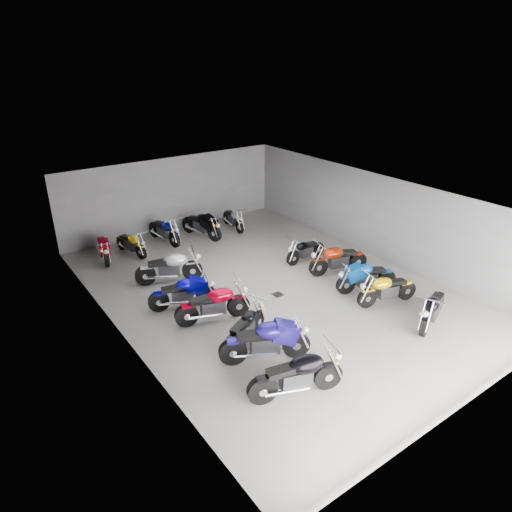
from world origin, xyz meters
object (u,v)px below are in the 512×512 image
object	(u,v)px
motorcycle_right_a	(433,309)
motorcycle_right_c	(366,277)
motorcycle_left_a	(297,375)
motorcycle_left_b	(266,341)
drain_grate	(278,294)
motorcycle_back_e	(234,219)
motorcycle_right_e	(305,250)
motorcycle_back_a	(103,248)
motorcycle_left_d	(214,304)
motorcycle_back_d	(202,225)
motorcycle_left_c	(246,327)
motorcycle_right_b	(387,289)
motorcycle_left_e	(183,293)
motorcycle_back_c	(164,230)
motorcycle_back_b	(131,244)
motorcycle_left_f	(170,268)
motorcycle_right_d	(338,259)

from	to	relation	value
motorcycle_right_a	motorcycle_right_c	distance (m)	2.51
motorcycle_left_a	motorcycle_left_b	distance (m)	1.48
drain_grate	motorcycle_back_e	world-z (taller)	motorcycle_back_e
motorcycle_right_a	motorcycle_right_e	bearing A→B (deg)	-18.96
motorcycle_back_a	motorcycle_left_d	bearing A→B (deg)	112.19
motorcycle_right_a	motorcycle_back_a	bearing A→B (deg)	12.02
drain_grate	motorcycle_right_a	world-z (taller)	motorcycle_right_a
motorcycle_back_d	motorcycle_back_e	size ratio (longest dim) A/B	1.15
motorcycle_left_c	motorcycle_right_b	size ratio (longest dim) A/B	0.89
motorcycle_left_e	motorcycle_back_c	xyz separation A→B (m)	(1.82, 5.22, 0.01)
motorcycle_left_e	motorcycle_left_b	bearing A→B (deg)	27.64
motorcycle_left_a	motorcycle_right_e	size ratio (longest dim) A/B	1.23
motorcycle_right_a	motorcycle_back_e	distance (m)	9.93
motorcycle_left_a	motorcycle_right_c	bearing A→B (deg)	134.30
drain_grate	motorcycle_back_c	size ratio (longest dim) A/B	0.15
motorcycle_left_b	motorcycle_back_d	xyz separation A→B (m)	(2.87, 8.44, -0.03)
motorcycle_left_e	motorcycle_left_d	bearing A→B (deg)	37.31
motorcycle_left_e	motorcycle_back_e	size ratio (longest dim) A/B	1.05
motorcycle_left_e	motorcycle_back_b	xyz separation A→B (m)	(0.22, 4.82, -0.05)
motorcycle_left_f	motorcycle_right_c	xyz separation A→B (m)	(4.99, -4.34, -0.04)
motorcycle_back_d	motorcycle_back_c	bearing A→B (deg)	-28.83
motorcycle_left_c	motorcycle_right_e	distance (m)	5.70
motorcycle_left_e	motorcycle_right_d	xyz separation A→B (m)	(5.60, -1.04, 0.03)
motorcycle_right_a	motorcycle_left_e	bearing A→B (deg)	27.12
motorcycle_left_e	motorcycle_right_c	distance (m)	5.97
motorcycle_left_c	motorcycle_back_c	xyz separation A→B (m)	(1.29, 7.85, 0.05)
motorcycle_left_a	motorcycle_right_d	size ratio (longest dim) A/B	1.03
motorcycle_left_c	motorcycle_back_a	xyz separation A→B (m)	(-1.36, 7.59, 0.02)
drain_grate	motorcycle_right_d	world-z (taller)	motorcycle_right_d
motorcycle_left_f	motorcycle_back_d	world-z (taller)	motorcycle_left_f
motorcycle_back_d	motorcycle_back_e	distance (m)	1.64
motorcycle_left_e	motorcycle_back_d	world-z (taller)	motorcycle_back_d
motorcycle_right_d	motorcycle_left_d	bearing A→B (deg)	108.54
motorcycle_right_d	motorcycle_back_c	xyz separation A→B (m)	(-3.78, 6.26, -0.02)
motorcycle_right_c	drain_grate	bearing A→B (deg)	79.17
motorcycle_left_e	motorcycle_back_b	distance (m)	4.83
motorcycle_right_c	motorcycle_right_e	bearing A→B (deg)	20.45
motorcycle_left_c	motorcycle_back_a	world-z (taller)	motorcycle_back_a
motorcycle_right_c	motorcycle_back_d	size ratio (longest dim) A/B	0.93
motorcycle_left_b	motorcycle_right_c	xyz separation A→B (m)	(4.91, 1.08, -0.06)
motorcycle_back_a	motorcycle_right_b	bearing A→B (deg)	137.11
motorcycle_left_e	motorcycle_right_b	bearing A→B (deg)	76.54
motorcycle_left_b	motorcycle_right_e	bearing A→B (deg)	154.58
motorcycle_left_d	motorcycle_left_f	distance (m)	3.00
motorcycle_right_b	motorcycle_back_a	xyz separation A→B (m)	(-6.14, 8.45, -0.02)
motorcycle_left_a	motorcycle_right_a	distance (m)	5.17
motorcycle_left_b	motorcycle_back_a	xyz separation A→B (m)	(-1.32, 8.57, -0.09)
motorcycle_back_c	motorcycle_left_a	bearing A→B (deg)	74.06
motorcycle_right_d	motorcycle_right_e	distance (m)	1.48
motorcycle_left_c	motorcycle_back_e	bearing A→B (deg)	125.19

